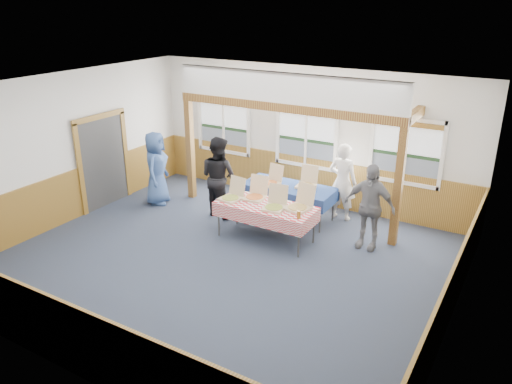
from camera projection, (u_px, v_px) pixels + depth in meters
floor at (225, 261)px, 9.34m from camera, size 8.00×8.00×0.00m
ceiling at (220, 89)px, 8.17m from camera, size 8.00×8.00×0.00m
wall_back at (307, 136)px, 11.56m from camera, size 8.00×0.00×8.00m
wall_front at (58, 268)px, 5.95m from camera, size 8.00×0.00×8.00m
wall_left at (67, 148)px, 10.65m from camera, size 0.00×8.00×8.00m
wall_right at (463, 232)px, 6.87m from camera, size 0.00×8.00×8.00m
wainscot_back at (305, 179)px, 11.93m from camera, size 7.98×0.05×1.10m
wainscot_front at (71, 339)px, 6.35m from camera, size 7.98×0.05×1.10m
wainscot_left at (75, 194)px, 11.02m from camera, size 0.05×6.98×1.10m
wainscot_right at (450, 296)px, 7.26m from camera, size 0.05×6.98×1.10m
cased_opening at (103, 162)px, 11.55m from camera, size 0.06×1.30×2.10m
window_left at (224, 122)px, 12.59m from camera, size 1.56×0.10×1.46m
window_mid at (306, 133)px, 11.50m from camera, size 1.56×0.10×1.46m
window_right at (406, 148)px, 10.41m from camera, size 1.56×0.10×1.46m
post_left at (190, 150)px, 11.93m from camera, size 0.15×0.15×2.40m
post_right at (398, 188)px, 9.57m from camera, size 0.15×0.15×2.40m
cross_beam at (284, 107)px, 10.28m from camera, size 5.15×0.18×0.18m
table_left at (289, 188)px, 10.93m from camera, size 2.09×1.09×0.76m
table_right at (266, 207)px, 9.94m from camera, size 2.16×1.40×0.76m
pizza_box_a at (271, 182)px, 10.99m from camera, size 0.45×0.52×0.41m
pizza_box_b at (306, 184)px, 10.85m from camera, size 0.43×0.50×0.42m
pizza_box_c at (232, 196)px, 10.17m from camera, size 0.44×0.52×0.43m
pizza_box_d at (255, 195)px, 10.21m from camera, size 0.44×0.52×0.43m
pizza_box_e at (275, 206)px, 9.72m from camera, size 0.46×0.54×0.43m
pizza_box_f at (299, 206)px, 9.69m from camera, size 0.53×0.60×0.46m
veggie_tray at (259, 179)px, 11.26m from camera, size 0.41×0.41×0.09m
drink_glass at (299, 215)px, 9.29m from camera, size 0.07×0.07×0.15m
woman_white at (343, 182)px, 10.84m from camera, size 0.64×0.43×1.73m
woman_black at (219, 177)px, 11.04m from camera, size 0.97×0.81×1.81m
man_blue at (156, 168)px, 11.69m from camera, size 0.83×1.00×1.75m
person_grey at (369, 206)px, 9.58m from camera, size 1.03×0.46×1.72m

